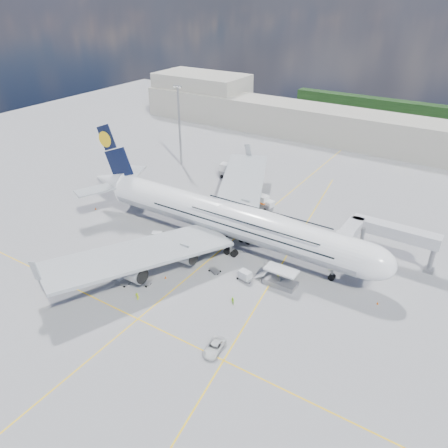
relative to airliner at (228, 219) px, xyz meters
The scene contains 31 objects.
ground 12.13m from the airliner, 91.49° to the right, with size 300.00×300.00×0.00m, color gray.
taxi_line_main 12.13m from the airliner, 91.49° to the right, with size 0.25×220.00×0.01m, color yellow.
taxi_line_cross 30.78m from the airliner, 90.50° to the right, with size 120.00×0.25×0.01m, color yellow.
taxi_line_diag 15.36m from the airliner, ahead, with size 0.25×100.00×0.01m, color yellow.
airliner is the anchor object (origin of this frame).
jet_bridge 31.50m from the airliner, 20.31° to the left, with size 18.80×12.10×8.50m.
cargo_loader 18.87m from the airliner, 23.23° to the right, with size 8.53×3.20×3.67m.
light_mast 53.72m from the airliner, 139.00° to the left, with size 3.00×0.70×25.50m.
terminal 85.00m from the airliner, 90.18° to the left, with size 180.00×16.00×12.00m, color #B2AD9E.
hangar 114.20m from the airliner, 127.98° to the left, with size 40.00×22.00×18.00m, color #B2AD9E.
dolly_row_a 26.61m from the airliner, 116.73° to the right, with size 3.40×1.90×2.12m.
dolly_row_b 23.44m from the airliner, 106.57° to the right, with size 3.41×2.54×0.45m.
dolly_row_c 26.79m from the airliner, 112.49° to the right, with size 2.99×2.13×0.40m.
dolly_back 17.70m from the airliner, 155.83° to the right, with size 3.56×2.97×1.99m.
dolly_nose_far 12.76m from the airliner, 72.63° to the right, with size 2.97×2.49×0.38m.
dolly_nose_near 14.89m from the airliner, 43.69° to the right, with size 3.55×2.35×2.07m.
baggage_tug 14.63m from the airliner, 127.35° to the right, with size 2.62×1.30×1.60m.
catering_truck_inner 21.54m from the airliner, 96.97° to the left, with size 6.75×3.43×3.85m.
catering_truck_outer 39.61m from the airliner, 120.80° to the left, with size 7.63×3.57×4.41m.
service_van 33.53m from the airliner, 61.89° to the right, with size 2.35×5.10×1.42m, color silver.
crew_nose 24.21m from the airliner, ahead, with size 0.58×0.38×1.59m, color #9DE518.
crew_loader 21.90m from the airliner, 55.70° to the right, with size 0.76×0.59×1.57m, color #A8FB1A.
crew_wing 19.23m from the airliner, 144.34° to the right, with size 0.90×0.37×1.54m, color #B2FE1A.
crew_van 17.80m from the airliner, 20.86° to the right, with size 0.84×0.55×1.72m, color #E6F619.
crew_tug 26.97m from the airliner, 98.80° to the right, with size 1.00×0.58×1.55m, color #D1F119.
cone_nose 35.48m from the airliner, ahead, with size 0.40×0.40×0.51m.
cone_wing_left_inner 26.94m from the airliner, 124.58° to the left, with size 0.38×0.38×0.49m.
cone_wing_left_outer 27.73m from the airliner, 109.19° to the left, with size 0.48×0.48×0.62m.
cone_wing_right_inner 19.33m from the airliner, 102.52° to the right, with size 0.42×0.42×0.54m.
cone_wing_right_outer 32.71m from the airliner, 127.10° to the right, with size 0.43×0.43×0.55m.
cone_tail 40.00m from the airliner, behind, with size 0.47×0.47×0.60m.
Camera 1 is at (45.32, -62.34, 52.62)m, focal length 35.00 mm.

